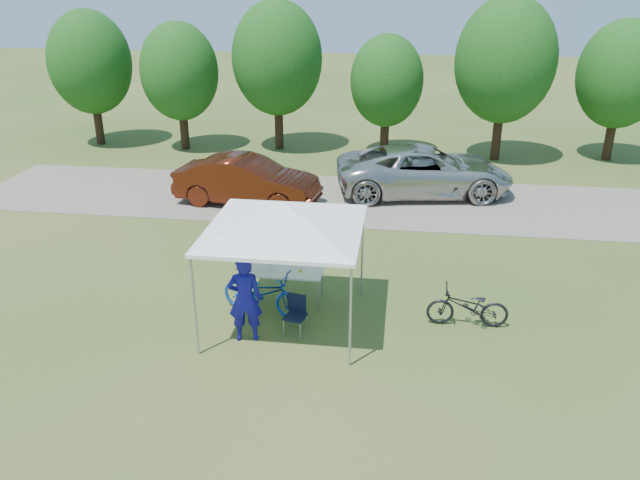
# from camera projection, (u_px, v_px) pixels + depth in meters

# --- Properties ---
(ground) EXTENTS (100.00, 100.00, 0.00)m
(ground) POSITION_uv_depth(u_px,v_px,m) (287.00, 320.00, 13.54)
(ground) COLOR #2D5119
(ground) RESTS_ON ground
(gravel_strip) EXTENTS (24.00, 5.00, 0.02)m
(gravel_strip) POSITION_uv_depth(u_px,v_px,m) (331.00, 199.00, 20.83)
(gravel_strip) COLOR gray
(gravel_strip) RESTS_ON ground
(canopy) EXTENTS (4.53, 4.53, 3.00)m
(canopy) POSITION_uv_depth(u_px,v_px,m) (284.00, 206.00, 12.50)
(canopy) COLOR #A5A5AA
(canopy) RESTS_ON ground
(treeline) EXTENTS (24.89, 4.28, 6.30)m
(treeline) POSITION_uv_depth(u_px,v_px,m) (342.00, 66.00, 24.99)
(treeline) COLOR #382314
(treeline) RESTS_ON ground
(folding_table) EXTENTS (1.91, 0.80, 0.79)m
(folding_table) POSITION_uv_depth(u_px,v_px,m) (281.00, 271.00, 14.08)
(folding_table) COLOR white
(folding_table) RESTS_ON ground
(folding_chair) EXTENTS (0.49, 0.51, 0.81)m
(folding_chair) POSITION_uv_depth(u_px,v_px,m) (296.00, 311.00, 12.97)
(folding_chair) COLOR black
(folding_chair) RESTS_ON ground
(cooler) EXTENTS (0.51, 0.35, 0.37)m
(cooler) POSITION_uv_depth(u_px,v_px,m) (260.00, 261.00, 14.05)
(cooler) COLOR white
(cooler) RESTS_ON folding_table
(ice_cream_cup) EXTENTS (0.08, 0.08, 0.06)m
(ice_cream_cup) POSITION_uv_depth(u_px,v_px,m) (300.00, 271.00, 13.95)
(ice_cream_cup) COLOR gold
(ice_cream_cup) RESTS_ON folding_table
(cyclist) EXTENTS (0.76, 0.57, 1.87)m
(cyclist) POSITION_uv_depth(u_px,v_px,m) (245.00, 299.00, 12.49)
(cyclist) COLOR #151190
(cyclist) RESTS_ON ground
(bike_blue) EXTENTS (2.07, 1.18, 1.03)m
(bike_blue) POSITION_uv_depth(u_px,v_px,m) (263.00, 292.00, 13.64)
(bike_blue) COLOR blue
(bike_blue) RESTS_ON ground
(bike_dark) EXTENTS (1.73, 0.64, 0.90)m
(bike_dark) POSITION_uv_depth(u_px,v_px,m) (468.00, 307.00, 13.17)
(bike_dark) COLOR black
(bike_dark) RESTS_ON ground
(minivan) EXTENTS (6.25, 3.64, 1.64)m
(minivan) POSITION_uv_depth(u_px,v_px,m) (424.00, 170.00, 21.01)
(minivan) COLOR beige
(minivan) RESTS_ON gravel_strip
(sedan) EXTENTS (4.84, 2.23, 1.54)m
(sedan) POSITION_uv_depth(u_px,v_px,m) (247.00, 181.00, 20.12)
(sedan) COLOR #4C190C
(sedan) RESTS_ON gravel_strip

